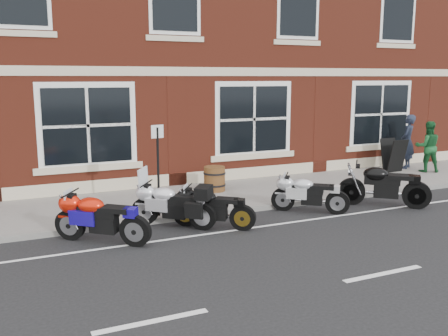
{
  "coord_description": "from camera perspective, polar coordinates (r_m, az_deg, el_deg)",
  "views": [
    {
      "loc": [
        -5.7,
        -9.07,
        3.24
      ],
      "look_at": [
        -0.83,
        1.6,
        1.1
      ],
      "focal_mm": 40.0,
      "sensor_mm": 36.0,
      "label": 1
    }
  ],
  "objects": [
    {
      "name": "pedestrian_right",
      "position": [
        17.92,
        22.25,
        2.27
      ],
      "size": [
        1.03,
        0.96,
        1.69
      ],
      "primitive_type": "imported",
      "rotation": [
        0.0,
        0.0,
        2.64
      ],
      "color": "#164D24",
      "rests_on": "sidewalk"
    },
    {
      "name": "moto_sport_red",
      "position": [
        10.17,
        -13.93,
        -5.39
      ],
      "size": [
        1.66,
        1.45,
        0.93
      ],
      "rotation": [
        0.0,
        0.0,
        0.86
      ],
      "color": "black",
      "rests_on": "ground"
    },
    {
      "name": "parking_sign",
      "position": [
        11.29,
        -7.55,
        0.47
      ],
      "size": [
        0.29,
        0.06,
        2.08
      ],
      "rotation": [
        0.0,
        0.0,
        0.14
      ],
      "color": "black",
      "rests_on": "sidewalk"
    },
    {
      "name": "a_board_sign",
      "position": [
        17.58,
        18.79,
        1.39
      ],
      "size": [
        0.69,
        0.47,
        1.11
      ],
      "primitive_type": null,
      "rotation": [
        0.0,
        0.0,
        0.05
      ],
      "color": "black",
      "rests_on": "sidewalk"
    },
    {
      "name": "moto_sport_black",
      "position": [
        10.84,
        -1.34,
        -4.4
      ],
      "size": [
        1.51,
        1.28,
        0.84
      ],
      "rotation": [
        0.0,
        0.0,
        0.88
      ],
      "color": "black",
      "rests_on": "ground"
    },
    {
      "name": "pub_building",
      "position": [
        20.57,
        -8.63,
        17.94
      ],
      "size": [
        24.0,
        12.0,
        12.0
      ],
      "primitive_type": "cube",
      "color": "maroon",
      "rests_on": "ground"
    },
    {
      "name": "sidewalk",
      "position": [
        13.72,
        0.74,
        -3.06
      ],
      "size": [
        30.0,
        3.0,
        0.12
      ],
      "primitive_type": "cube",
      "color": "slate",
      "rests_on": "ground"
    },
    {
      "name": "kerb",
      "position": [
        12.35,
        3.88,
        -4.6
      ],
      "size": [
        30.0,
        0.16,
        0.12
      ],
      "primitive_type": "cube",
      "color": "slate",
      "rests_on": "ground"
    },
    {
      "name": "moto_naked_black",
      "position": [
        13.23,
        17.61,
        -1.72
      ],
      "size": [
        1.83,
        1.57,
        1.02
      ],
      "rotation": [
        0.0,
        0.0,
        0.87
      ],
      "color": "black",
      "rests_on": "ground"
    },
    {
      "name": "ground",
      "position": [
        11.19,
        7.35,
        -6.58
      ],
      "size": [
        80.0,
        80.0,
        0.0
      ],
      "primitive_type": "plane",
      "color": "black",
      "rests_on": "ground"
    },
    {
      "name": "pedestrian_left",
      "position": [
        18.36,
        20.24,
        2.85
      ],
      "size": [
        0.81,
        0.76,
        1.86
      ],
      "primitive_type": "imported",
      "rotation": [
        0.0,
        0.0,
        3.76
      ],
      "color": "#1D2334",
      "rests_on": "sidewalk"
    },
    {
      "name": "barrel_planter",
      "position": [
        13.84,
        -1.1,
        -1.24
      ],
      "size": [
        0.62,
        0.62,
        0.69
      ],
      "color": "#4D3414",
      "rests_on": "sidewalk"
    },
    {
      "name": "moto_sport_silver",
      "position": [
        12.26,
        9.64,
        -2.79
      ],
      "size": [
        1.53,
        1.28,
        0.85
      ],
      "rotation": [
        0.0,
        0.0,
        0.89
      ],
      "color": "black",
      "rests_on": "ground"
    },
    {
      "name": "moto_touring_silver",
      "position": [
        10.99,
        -6.07,
        -4.0
      ],
      "size": [
        1.54,
        1.43,
        1.3
      ],
      "rotation": [
        0.0,
        0.0,
        0.82
      ],
      "color": "black",
      "rests_on": "ground"
    }
  ]
}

